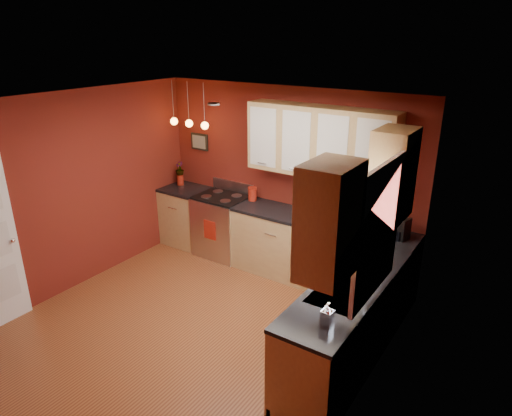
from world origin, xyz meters
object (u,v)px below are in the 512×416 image
Objects in this scene: gas_range at (222,225)px; soap_pump at (327,314)px; coffee_maker at (400,229)px; red_canister at (252,194)px; sink at (343,295)px.

soap_pump is (2.72, -2.05, 0.56)m from gas_range.
coffee_maker is (2.69, 0.01, 0.58)m from gas_range.
red_canister is at bearing 16.03° from gas_range.
red_canister is 0.75× the size of coffee_maker.
gas_range is 5.56× the size of red_canister.
sink is 0.57m from soap_pump.
sink is (2.62, -1.50, 0.43)m from gas_range.
gas_range is 0.74m from red_canister.
gas_range is 4.14× the size of coffee_maker.
sink is 2.71m from red_canister.
sink reaches higher than coffee_maker.
coffee_maker reaches higher than soap_pump.
soap_pump is at bearing -37.04° from gas_range.
coffee_maker is 1.27× the size of soap_pump.
sink is 3.31× the size of soap_pump.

